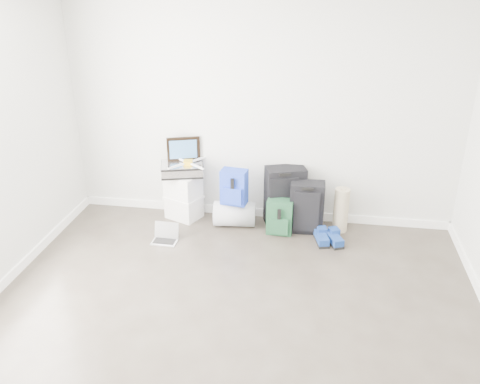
% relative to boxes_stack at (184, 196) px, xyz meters
% --- Properties ---
extents(ground, '(5.00, 5.00, 0.00)m').
position_rel_boxes_stack_xyz_m(ground, '(0.91, -2.31, -0.28)').
color(ground, '#342C26').
rests_on(ground, ground).
extents(room_envelope, '(4.52, 5.02, 2.71)m').
position_rel_boxes_stack_xyz_m(room_envelope, '(0.91, -2.30, 1.44)').
color(room_envelope, silver).
rests_on(room_envelope, ground).
extents(boxes_stack, '(0.49, 0.45, 0.57)m').
position_rel_boxes_stack_xyz_m(boxes_stack, '(0.00, 0.00, 0.00)').
color(boxes_stack, silver).
rests_on(boxes_stack, ground).
extents(briefcase, '(0.55, 0.47, 0.14)m').
position_rel_boxes_stack_xyz_m(briefcase, '(0.00, 0.00, 0.35)').
color(briefcase, '#B2B2B7').
rests_on(briefcase, boxes_stack).
extents(painting, '(0.38, 0.15, 0.29)m').
position_rel_boxes_stack_xyz_m(painting, '(0.00, 0.10, 0.56)').
color(painting, black).
rests_on(painting, briefcase).
extents(drone, '(0.47, 0.47, 0.05)m').
position_rel_boxes_stack_xyz_m(drone, '(0.08, -0.02, 0.44)').
color(drone, gold).
rests_on(drone, briefcase).
extents(duffel_bag, '(0.51, 0.35, 0.30)m').
position_rel_boxes_stack_xyz_m(duffel_bag, '(0.65, -0.11, -0.13)').
color(duffel_bag, '#979BA0').
rests_on(duffel_bag, ground).
extents(blue_backpack, '(0.32, 0.25, 0.41)m').
position_rel_boxes_stack_xyz_m(blue_backpack, '(0.65, -0.14, 0.21)').
color(blue_backpack, '#1A2FAD').
rests_on(blue_backpack, duffel_bag).
extents(large_suitcase, '(0.51, 0.42, 0.70)m').
position_rel_boxes_stack_xyz_m(large_suitcase, '(1.22, 0.04, 0.07)').
color(large_suitcase, black).
rests_on(large_suitcase, ground).
extents(green_backpack, '(0.30, 0.22, 0.41)m').
position_rel_boxes_stack_xyz_m(green_backpack, '(1.19, -0.22, -0.09)').
color(green_backpack, '#14381F').
rests_on(green_backpack, ground).
extents(carry_on, '(0.39, 0.26, 0.60)m').
position_rel_boxes_stack_xyz_m(carry_on, '(1.48, -0.12, 0.02)').
color(carry_on, black).
rests_on(carry_on, ground).
extents(shoes, '(0.35, 0.33, 0.10)m').
position_rel_boxes_stack_xyz_m(shoes, '(1.74, -0.36, -0.23)').
color(shoes, black).
rests_on(shoes, ground).
extents(rolled_rug, '(0.17, 0.17, 0.52)m').
position_rel_boxes_stack_xyz_m(rolled_rug, '(1.88, -0.04, -0.02)').
color(rolled_rug, tan).
rests_on(rolled_rug, ground).
extents(laptop, '(0.28, 0.21, 0.20)m').
position_rel_boxes_stack_xyz_m(laptop, '(-0.06, -0.60, -0.24)').
color(laptop, silver).
rests_on(laptop, ground).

